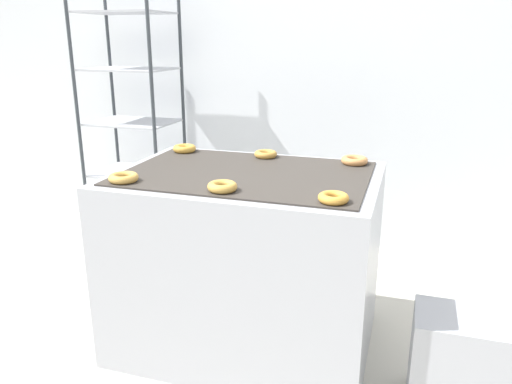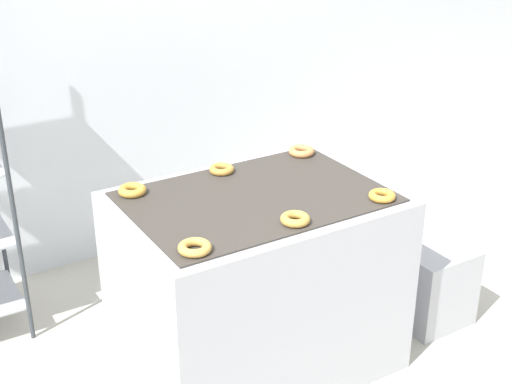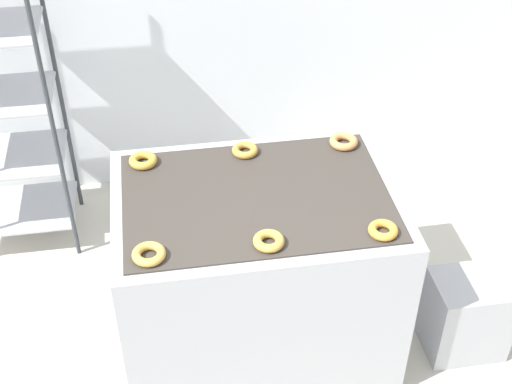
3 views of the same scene
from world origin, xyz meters
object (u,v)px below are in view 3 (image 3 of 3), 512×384
(donut_near_center, at_px, (268,241))
(donut_near_left, at_px, (149,254))
(donut_near_right, at_px, (383,230))
(fryer_machine, at_px, (256,272))
(glaze_bin, at_px, (467,315))
(donut_far_right, at_px, (344,142))
(donut_far_center, at_px, (244,150))
(donut_far_left, at_px, (143,160))

(donut_near_center, bearing_deg, donut_near_left, -179.97)
(donut_near_right, bearing_deg, fryer_machine, 145.28)
(glaze_bin, xyz_separation_m, donut_near_right, (-0.53, -0.11, 0.70))
(donut_near_center, bearing_deg, donut_far_right, 53.31)
(donut_far_center, distance_m, donut_far_right, 0.47)
(fryer_machine, relative_size, donut_far_right, 9.27)
(donut_far_right, bearing_deg, donut_far_left, -179.77)
(glaze_bin, relative_size, donut_far_right, 3.28)
(donut_near_center, xyz_separation_m, donut_far_center, (-0.00, 0.63, -0.00))
(glaze_bin, height_order, donut_near_right, donut_near_right)
(glaze_bin, distance_m, donut_near_right, 0.89)
(fryer_machine, distance_m, glaze_bin, 1.04)
(donut_near_center, xyz_separation_m, donut_near_right, (0.46, -0.01, -0.00))
(donut_near_left, height_order, donut_far_left, donut_far_left)
(glaze_bin, relative_size, donut_far_center, 3.61)
(donut_far_left, bearing_deg, donut_near_center, -53.23)
(donut_near_center, distance_m, donut_far_right, 0.78)
(donut_near_center, bearing_deg, donut_far_left, 126.77)
(donut_far_center, relative_size, donut_far_right, 0.91)
(fryer_machine, height_order, donut_near_left, donut_near_left)
(donut_near_center, height_order, donut_far_left, donut_far_left)
(fryer_machine, distance_m, donut_far_left, 0.73)
(donut_near_center, relative_size, donut_far_center, 1.04)
(donut_far_left, height_order, donut_far_center, donut_far_left)
(donut_far_left, bearing_deg, donut_near_right, -34.21)
(fryer_machine, bearing_deg, donut_near_left, -146.23)
(donut_near_left, xyz_separation_m, donut_far_center, (0.46, 0.63, -0.00))
(glaze_bin, height_order, donut_near_center, donut_near_center)
(donut_far_left, distance_m, donut_far_center, 0.46)
(fryer_machine, height_order, donut_far_left, donut_far_left)
(donut_far_right, bearing_deg, donut_far_center, 179.27)
(donut_far_center, bearing_deg, glaze_bin, -28.21)
(fryer_machine, xyz_separation_m, donut_near_right, (0.46, -0.32, 0.47))
(donut_near_left, bearing_deg, donut_near_center, 0.03)
(glaze_bin, bearing_deg, donut_near_left, -176.13)
(donut_near_left, relative_size, donut_near_right, 1.10)
(glaze_bin, distance_m, donut_far_right, 1.02)
(fryer_machine, bearing_deg, donut_far_center, 90.65)
(donut_near_right, xyz_separation_m, donut_far_center, (-0.46, 0.64, -0.00))
(donut_near_left, distance_m, donut_far_left, 0.62)
(fryer_machine, height_order, glaze_bin, fryer_machine)
(donut_near_right, bearing_deg, glaze_bin, 11.34)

